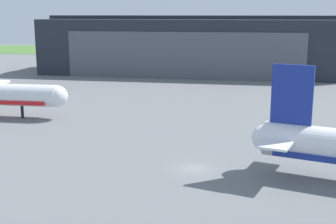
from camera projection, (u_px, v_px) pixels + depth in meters
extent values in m
plane|color=slate|center=(195.00, 168.00, 59.85)|extent=(440.00, 440.00, 0.00)
cube|color=#497434|center=(241.00, 53.00, 234.03)|extent=(440.00, 56.00, 0.08)
cube|color=#232833|center=(190.00, 46.00, 153.37)|extent=(96.04, 30.16, 17.88)
cube|color=#4C515B|center=(183.00, 56.00, 139.12)|extent=(72.99, 0.30, 14.31)
cube|color=#232833|center=(190.00, 17.00, 151.35)|extent=(96.04, 7.24, 1.20)
sphere|color=white|center=(265.00, 138.00, 58.34)|extent=(3.35, 3.35, 3.35)
cube|color=navy|center=(292.00, 95.00, 55.75)|extent=(4.94, 1.76, 7.31)
cube|color=white|center=(277.00, 143.00, 54.42)|extent=(5.00, 6.75, 0.28)
cube|color=white|center=(289.00, 131.00, 60.04)|extent=(5.00, 6.75, 0.28)
sphere|color=silver|center=(57.00, 96.00, 86.83)|extent=(4.02, 4.02, 4.02)
cylinder|color=black|center=(22.00, 112.00, 88.64)|extent=(0.56, 0.56, 2.36)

